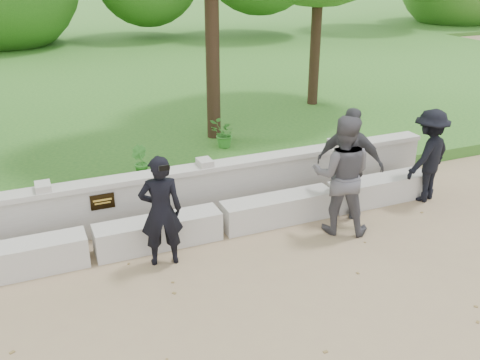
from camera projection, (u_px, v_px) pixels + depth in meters
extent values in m
plane|color=#8D7956|center=(118.00, 339.00, 6.12)|extent=(80.00, 80.00, 0.00)
cube|color=#24591E|center=(36.00, 81.00, 17.93)|extent=(40.00, 22.00, 0.25)
cube|color=beige|center=(16.00, 260.00, 7.29)|extent=(1.90, 0.45, 0.45)
cube|color=beige|center=(159.00, 232.00, 8.00)|extent=(1.90, 0.45, 0.45)
cube|color=beige|center=(278.00, 209.00, 8.72)|extent=(1.90, 0.45, 0.45)
cube|color=beige|center=(379.00, 190.00, 9.44)|extent=(1.90, 0.45, 0.45)
cube|color=#B1AFA8|center=(82.00, 214.00, 8.16)|extent=(12.50, 0.25, 0.82)
cube|color=beige|center=(79.00, 187.00, 7.99)|extent=(12.50, 0.35, 0.08)
cube|color=black|center=(102.00, 202.00, 8.07)|extent=(0.36, 0.02, 0.24)
imported|color=black|center=(161.00, 211.00, 7.34)|extent=(0.65, 0.48, 1.63)
cube|color=black|center=(164.00, 168.00, 6.77)|extent=(0.14, 0.04, 0.07)
imported|color=#48474D|center=(342.00, 175.00, 8.18)|extent=(1.16, 1.10, 1.89)
imported|color=black|center=(428.00, 156.00, 9.31)|extent=(1.22, 0.95, 1.65)
imported|color=#38383C|center=(350.00, 164.00, 8.66)|extent=(1.06, 1.12, 1.86)
cylinder|color=#382619|center=(212.00, 36.00, 11.23)|extent=(0.30, 0.30, 4.44)
cylinder|color=#382619|center=(316.00, 28.00, 13.95)|extent=(0.27, 0.27, 4.07)
imported|color=#36802B|center=(140.00, 162.00, 9.81)|extent=(0.39, 0.41, 0.59)
imported|color=#36802B|center=(223.00, 134.00, 11.31)|extent=(0.61, 0.56, 0.59)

